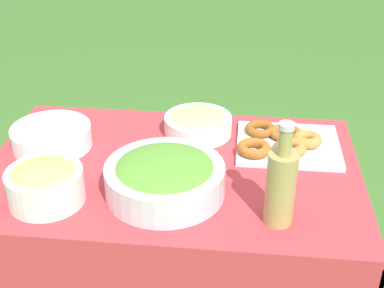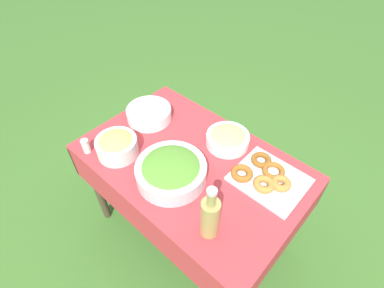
# 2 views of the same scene
# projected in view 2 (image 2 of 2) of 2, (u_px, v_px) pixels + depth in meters

# --- Properties ---
(ground_plane) EXTENTS (14.00, 14.00, 0.00)m
(ground_plane) POSITION_uv_depth(u_px,v_px,m) (192.00, 230.00, 2.07)
(ground_plane) COLOR #3D6B28
(picnic_table) EXTENTS (1.17, 0.76, 0.72)m
(picnic_table) POSITION_uv_depth(u_px,v_px,m) (192.00, 174.00, 1.64)
(picnic_table) COLOR #B73338
(picnic_table) RESTS_ON ground_plane
(salad_bowl) EXTENTS (0.34, 0.34, 0.11)m
(salad_bowl) POSITION_uv_depth(u_px,v_px,m) (172.00, 171.00, 1.44)
(salad_bowl) COLOR silver
(salad_bowl) RESTS_ON picnic_table
(pasta_bowl) EXTENTS (0.23, 0.23, 0.08)m
(pasta_bowl) POSITION_uv_depth(u_px,v_px,m) (228.00, 138.00, 1.62)
(pasta_bowl) COLOR white
(pasta_bowl) RESTS_ON picnic_table
(donut_platter) EXTENTS (0.36, 0.30, 0.05)m
(donut_platter) POSITION_uv_depth(u_px,v_px,m) (266.00, 177.00, 1.46)
(donut_platter) COLOR silver
(donut_platter) RESTS_ON picnic_table
(plate_stack) EXTENTS (0.26, 0.26, 0.07)m
(plate_stack) POSITION_uv_depth(u_px,v_px,m) (149.00, 114.00, 1.77)
(plate_stack) COLOR white
(plate_stack) RESTS_ON picnic_table
(olive_oil_bottle) EXTENTS (0.08, 0.08, 0.30)m
(olive_oil_bottle) POSITION_uv_depth(u_px,v_px,m) (210.00, 217.00, 1.20)
(olive_oil_bottle) COLOR #998E4C
(olive_oil_bottle) RESTS_ON picnic_table
(fruit_bowl) EXTENTS (0.22, 0.22, 0.12)m
(fruit_bowl) POSITION_uv_depth(u_px,v_px,m) (117.00, 145.00, 1.55)
(fruit_bowl) COLOR silver
(fruit_bowl) RESTS_ON picnic_table
(salt_shaker) EXTENTS (0.04, 0.04, 0.08)m
(salt_shaker) POSITION_uv_depth(u_px,v_px,m) (86.00, 146.00, 1.58)
(salt_shaker) COLOR white
(salt_shaker) RESTS_ON picnic_table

